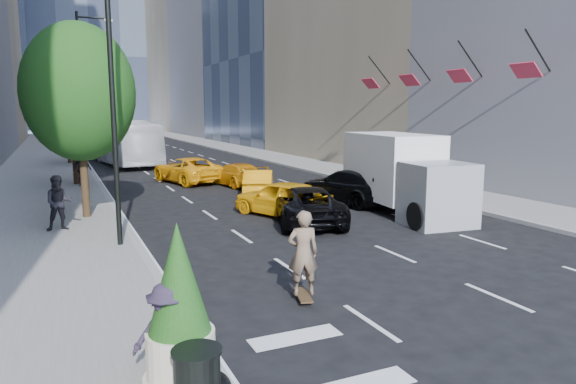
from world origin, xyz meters
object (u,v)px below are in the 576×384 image
black_sedan_mercedes (349,186)px  city_bus (123,142)px  skateboarder (303,259)px  box_truck (403,174)px  planter_shrub (179,308)px  black_sedan_lincoln (306,205)px

black_sedan_mercedes → city_bus: (-7.40, 22.87, 0.99)m
skateboarder → black_sedan_mercedes: bearing=-111.2°
skateboarder → box_truck: box_truck is taller
skateboarder → planter_shrub: bearing=53.1°
black_sedan_lincoln → city_bus: (-3.70, 25.87, 1.07)m
skateboarder → city_bus: size_ratio=0.15×
box_truck → planter_shrub: 15.40m
city_bus → planter_shrub: city_bus is taller
skateboarder → box_truck: 11.07m
box_truck → city_bus: bearing=114.0°
skateboarder → city_bus: city_bus is taller
city_bus → planter_shrub: bearing=-101.8°
city_bus → box_truck: (8.23, -25.79, -0.11)m
box_truck → black_sedan_lincoln: bearing=-172.7°
city_bus → planter_shrub: 36.03m
black_sedan_mercedes → city_bus: 24.06m
planter_shrub → city_bus: bearing=84.6°
city_bus → black_sedan_lincoln: bearing=-88.3°
skateboarder → planter_shrub: (-3.40, -2.71, 0.37)m
skateboarder → box_truck: bearing=-123.6°
skateboarder → black_sedan_mercedes: (7.40, 10.29, -0.18)m
city_bus → box_truck: 27.07m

